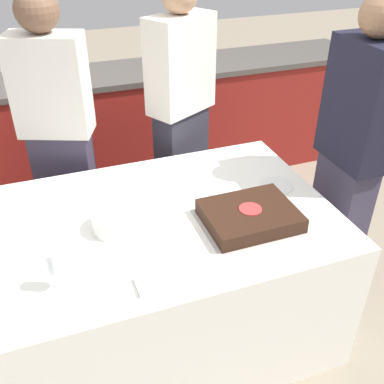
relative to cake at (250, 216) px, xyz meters
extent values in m
plane|color=gray|center=(-0.42, 0.18, -0.79)|extent=(14.00, 14.00, 0.00)
cube|color=maroon|center=(-0.42, 1.79, -0.35)|extent=(4.40, 0.55, 0.88)
cube|color=#4C4742|center=(-0.42, 1.79, 0.11)|extent=(4.40, 0.58, 0.04)
cube|color=white|center=(-0.42, 0.18, -0.41)|extent=(1.70, 1.07, 0.75)
cube|color=#B7B2AD|center=(0.00, 0.00, -0.03)|extent=(0.44, 0.36, 0.00)
cube|color=black|center=(0.00, 0.00, 0.00)|extent=(0.40, 0.32, 0.07)
cylinder|color=red|center=(0.00, 0.00, 0.04)|extent=(0.10, 0.10, 0.00)
cylinder|color=white|center=(-0.58, 0.16, 0.01)|extent=(0.19, 0.19, 0.09)
cylinder|color=white|center=(-0.85, -0.12, -0.03)|extent=(0.06, 0.06, 0.00)
cylinder|color=white|center=(-0.85, -0.12, 0.01)|extent=(0.01, 0.01, 0.08)
cylinder|color=white|center=(-0.85, -0.12, 0.09)|extent=(0.05, 0.05, 0.09)
cylinder|color=white|center=(0.00, 0.30, -0.03)|extent=(0.17, 0.17, 0.00)
cylinder|color=white|center=(0.27, 0.24, -0.03)|extent=(0.17, 0.17, 0.00)
cube|color=white|center=(-0.50, -0.23, -0.03)|extent=(0.15, 0.10, 0.02)
cube|color=#282833|center=(0.00, 0.94, -0.32)|extent=(0.37, 0.30, 0.93)
cube|color=silver|center=(0.00, 0.94, 0.41)|extent=(0.44, 0.36, 0.54)
cube|color=#383347|center=(0.65, 0.18, -0.36)|extent=(0.16, 0.32, 0.85)
cube|color=black|center=(0.65, 0.18, 0.37)|extent=(0.20, 0.37, 0.61)
sphere|color=#936B4C|center=(0.65, 0.18, 0.77)|extent=(0.19, 0.19, 0.19)
cube|color=#383347|center=(-0.72, 0.94, -0.34)|extent=(0.36, 0.27, 0.90)
cube|color=silver|center=(-0.72, 0.94, 0.37)|extent=(0.43, 0.33, 0.53)
sphere|color=brown|center=(-0.72, 0.94, 0.75)|extent=(0.22, 0.22, 0.22)
camera|label=1|loc=(-0.80, -1.43, 1.17)|focal=42.00mm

